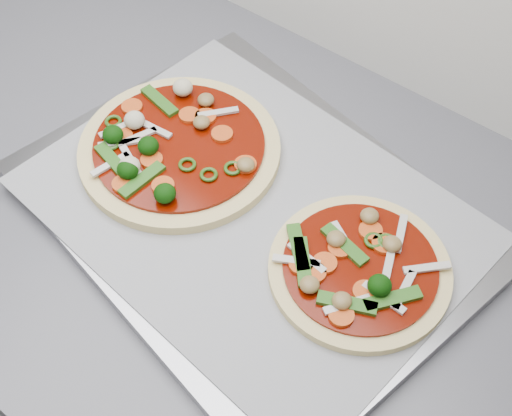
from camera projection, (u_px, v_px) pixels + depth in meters
The scene contains 4 objects.
baking_tray at pixel (250, 213), 0.78m from camera, with size 0.48×0.36×0.02m, color gray.
parchment at pixel (250, 208), 0.77m from camera, with size 0.46×0.34×0.00m, color #A0A1A6.
pizza_left at pixel (176, 148), 0.81m from camera, with size 0.32×0.32×0.04m.
pizza_right at pixel (358, 269), 0.71m from camera, with size 0.23×0.23×0.03m.
Camera 1 is at (-0.21, 0.95, 1.53)m, focal length 50.00 mm.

